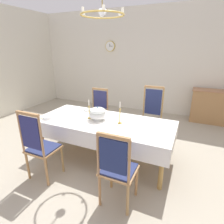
{
  "coord_description": "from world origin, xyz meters",
  "views": [
    {
      "loc": [
        1.36,
        -2.77,
        1.97
      ],
      "look_at": [
        0.13,
        -0.05,
        0.91
      ],
      "focal_mm": 29.18,
      "sensor_mm": 36.0,
      "label": 1
    }
  ],
  "objects_px": {
    "sideboard": "(219,107)",
    "chandelier": "(102,14)",
    "chair_north_a": "(98,110)",
    "bowl_near_right": "(88,110)",
    "chair_north_b": "(151,116)",
    "spoon_secondary": "(84,109)",
    "candlestick_west": "(89,111)",
    "spoon_primary": "(44,117)",
    "chair_south_a": "(39,145)",
    "soup_tureen": "(98,113)",
    "candlestick_east": "(120,115)",
    "mounted_clock": "(110,46)",
    "dining_table": "(104,125)",
    "chair_south_b": "(117,168)",
    "bowl_near_left": "(48,117)"
  },
  "relations": [
    {
      "from": "sideboard",
      "to": "chandelier",
      "type": "bearing_deg",
      "value": 52.84
    },
    {
      "from": "chair_north_a",
      "to": "bowl_near_right",
      "type": "distance_m",
      "value": 0.59
    },
    {
      "from": "chair_north_b",
      "to": "spoon_secondary",
      "type": "relative_size",
      "value": 6.88
    },
    {
      "from": "candlestick_west",
      "to": "spoon_primary",
      "type": "relative_size",
      "value": 1.96
    },
    {
      "from": "chair_south_a",
      "to": "candlestick_west",
      "type": "relative_size",
      "value": 3.29
    },
    {
      "from": "soup_tureen",
      "to": "candlestick_west",
      "type": "xyz_separation_m",
      "value": [
        -0.17,
        0.0,
        0.02
      ]
    },
    {
      "from": "candlestick_east",
      "to": "mounted_clock",
      "type": "bearing_deg",
      "value": 117.5
    },
    {
      "from": "spoon_secondary",
      "to": "mounted_clock",
      "type": "bearing_deg",
      "value": 103.1
    },
    {
      "from": "chandelier",
      "to": "mounted_clock",
      "type": "bearing_deg",
      "value": 112.78
    },
    {
      "from": "dining_table",
      "to": "spoon_secondary",
      "type": "height_order",
      "value": "spoon_secondary"
    },
    {
      "from": "chair_south_b",
      "to": "soup_tureen",
      "type": "height_order",
      "value": "chair_south_b"
    },
    {
      "from": "dining_table",
      "to": "candlestick_east",
      "type": "distance_m",
      "value": 0.38
    },
    {
      "from": "chandelier",
      "to": "soup_tureen",
      "type": "bearing_deg",
      "value": -180.0
    },
    {
      "from": "candlestick_east",
      "to": "mounted_clock",
      "type": "height_order",
      "value": "mounted_clock"
    },
    {
      "from": "chair_north_b",
      "to": "soup_tureen",
      "type": "bearing_deg",
      "value": 50.49
    },
    {
      "from": "chair_south_a",
      "to": "bowl_near_left",
      "type": "distance_m",
      "value": 0.71
    },
    {
      "from": "chandelier",
      "to": "dining_table",
      "type": "bearing_deg",
      "value": 89.45
    },
    {
      "from": "dining_table",
      "to": "candlestick_west",
      "type": "relative_size",
      "value": 6.94
    },
    {
      "from": "bowl_near_right",
      "to": "candlestick_east",
      "type": "bearing_deg",
      "value": -23.16
    },
    {
      "from": "chair_south_a",
      "to": "candlestick_west",
      "type": "distance_m",
      "value": 1.02
    },
    {
      "from": "chair_north_b",
      "to": "bowl_near_right",
      "type": "height_order",
      "value": "chair_north_b"
    },
    {
      "from": "dining_table",
      "to": "chandelier",
      "type": "height_order",
      "value": "chandelier"
    },
    {
      "from": "spoon_secondary",
      "to": "candlestick_east",
      "type": "bearing_deg",
      "value": -21.64
    },
    {
      "from": "chair_north_a",
      "to": "chair_north_b",
      "type": "distance_m",
      "value": 1.26
    },
    {
      "from": "spoon_secondary",
      "to": "mounted_clock",
      "type": "xyz_separation_m",
      "value": [
        -0.59,
        2.6,
        1.26
      ]
    },
    {
      "from": "dining_table",
      "to": "candlestick_west",
      "type": "xyz_separation_m",
      "value": [
        -0.3,
        -0.0,
        0.22
      ]
    },
    {
      "from": "dining_table",
      "to": "bowl_near_left",
      "type": "relative_size",
      "value": 14.09
    },
    {
      "from": "candlestick_west",
      "to": "candlestick_east",
      "type": "relative_size",
      "value": 0.91
    },
    {
      "from": "dining_table",
      "to": "spoon_secondary",
      "type": "relative_size",
      "value": 13.59
    },
    {
      "from": "dining_table",
      "to": "spoon_primary",
      "type": "bearing_deg",
      "value": -164.22
    },
    {
      "from": "spoon_primary",
      "to": "spoon_secondary",
      "type": "bearing_deg",
      "value": 60.42
    },
    {
      "from": "chair_north_b",
      "to": "bowl_near_left",
      "type": "height_order",
      "value": "chair_north_b"
    },
    {
      "from": "chair_south_a",
      "to": "chandelier",
      "type": "xyz_separation_m",
      "value": [
        0.63,
        0.92,
        1.85
      ]
    },
    {
      "from": "chair_south_a",
      "to": "spoon_primary",
      "type": "relative_size",
      "value": 6.43
    },
    {
      "from": "bowl_near_left",
      "to": "spoon_secondary",
      "type": "relative_size",
      "value": 0.96
    },
    {
      "from": "chair_north_a",
      "to": "chandelier",
      "type": "distance_m",
      "value": 2.17
    },
    {
      "from": "chair_south_a",
      "to": "candlestick_east",
      "type": "xyz_separation_m",
      "value": [
        0.93,
        0.92,
        0.31
      ]
    },
    {
      "from": "candlestick_west",
      "to": "bowl_near_left",
      "type": "distance_m",
      "value": 0.77
    },
    {
      "from": "candlestick_east",
      "to": "chandelier",
      "type": "bearing_deg",
      "value": 180.0
    },
    {
      "from": "sideboard",
      "to": "bowl_near_left",
      "type": "bearing_deg",
      "value": 45.19
    },
    {
      "from": "mounted_clock",
      "to": "dining_table",
      "type": "bearing_deg",
      "value": -67.22
    },
    {
      "from": "chair_north_a",
      "to": "soup_tureen",
      "type": "height_order",
      "value": "chair_north_a"
    },
    {
      "from": "chair_south_b",
      "to": "mounted_clock",
      "type": "xyz_separation_m",
      "value": [
        -1.89,
        3.91,
        1.45
      ]
    },
    {
      "from": "dining_table",
      "to": "chair_south_a",
      "type": "height_order",
      "value": "chair_south_a"
    },
    {
      "from": "dining_table",
      "to": "soup_tureen",
      "type": "bearing_deg",
      "value": -180.0
    },
    {
      "from": "soup_tureen",
      "to": "chandelier",
      "type": "distance_m",
      "value": 1.57
    },
    {
      "from": "chair_north_b",
      "to": "candlestick_east",
      "type": "xyz_separation_m",
      "value": [
        -0.34,
        -0.93,
        0.29
      ]
    },
    {
      "from": "chair_north_b",
      "to": "sideboard",
      "type": "height_order",
      "value": "chair_north_b"
    },
    {
      "from": "chair_north_a",
      "to": "chandelier",
      "type": "height_order",
      "value": "chandelier"
    },
    {
      "from": "soup_tureen",
      "to": "spoon_primary",
      "type": "xyz_separation_m",
      "value": [
        -0.97,
        -0.31,
        -0.11
      ]
    }
  ]
}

